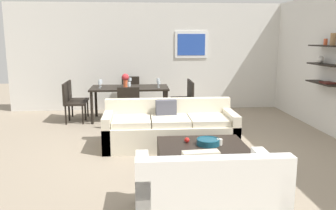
{
  "coord_description": "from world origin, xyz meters",
  "views": [
    {
      "loc": [
        -0.63,
        -5.48,
        1.87
      ],
      "look_at": [
        -0.16,
        0.2,
        0.75
      ],
      "focal_mm": 37.36,
      "sensor_mm": 36.0,
      "label": 1
    }
  ],
  "objects": [
    {
      "name": "dining_chair_head",
      "position": [
        -0.86,
        3.22,
        0.5
      ],
      "size": [
        0.44,
        0.44,
        0.88
      ],
      "color": "black",
      "rests_on": "ground"
    },
    {
      "name": "wine_glass_right_near",
      "position": [
        -0.2,
        2.27,
        0.86
      ],
      "size": [
        0.08,
        0.08,
        0.15
      ],
      "color": "silver",
      "rests_on": "dining_table"
    },
    {
      "name": "dining_table",
      "position": [
        -0.86,
        2.37,
        0.68
      ],
      "size": [
        1.74,
        0.87,
        0.75
      ],
      "color": "black",
      "rests_on": "ground"
    },
    {
      "name": "coffee_table",
      "position": [
        0.23,
        -0.85,
        0.19
      ],
      "size": [
        1.23,
        0.97,
        0.38
      ],
      "color": "black",
      "rests_on": "ground"
    },
    {
      "name": "wine_glass_right_far",
      "position": [
        -0.2,
        2.48,
        0.88
      ],
      "size": [
        0.08,
        0.08,
        0.18
      ],
      "color": "silver",
      "rests_on": "dining_table"
    },
    {
      "name": "sofa_beige",
      "position": [
        -0.12,
        0.34,
        0.29
      ],
      "size": [
        2.24,
        0.9,
        0.78
      ],
      "color": "beige",
      "rests_on": "ground"
    },
    {
      "name": "wine_glass_left_far",
      "position": [
        -1.51,
        2.48,
        0.86
      ],
      "size": [
        0.08,
        0.08,
        0.16
      ],
      "color": "silver",
      "rests_on": "dining_table"
    },
    {
      "name": "ground_plane",
      "position": [
        0.0,
        0.0,
        0.0
      ],
      "size": [
        18.0,
        18.0,
        0.0
      ],
      "primitive_type": "plane",
      "color": "gray"
    },
    {
      "name": "wine_glass_foot",
      "position": [
        -0.86,
        2.0,
        0.86
      ],
      "size": [
        0.07,
        0.07,
        0.16
      ],
      "color": "silver",
      "rests_on": "dining_table"
    },
    {
      "name": "dining_chair_right_far",
      "position": [
        0.42,
        2.57,
        0.5
      ],
      "size": [
        0.44,
        0.44,
        0.88
      ],
      "color": "black",
      "rests_on": "ground"
    },
    {
      "name": "wine_glass_left_near",
      "position": [
        -1.51,
        2.27,
        0.87
      ],
      "size": [
        0.07,
        0.07,
        0.18
      ],
      "color": "silver",
      "rests_on": "dining_table"
    },
    {
      "name": "back_wall_unit",
      "position": [
        0.3,
        3.53,
        1.35
      ],
      "size": [
        8.4,
        0.09,
        2.7
      ],
      "color": "silver",
      "rests_on": "ground"
    },
    {
      "name": "dining_chair_right_near",
      "position": [
        0.42,
        2.18,
        0.5
      ],
      "size": [
        0.44,
        0.44,
        0.88
      ],
      "color": "black",
      "rests_on": "ground"
    },
    {
      "name": "candle_jar",
      "position": [
        0.47,
        -0.87,
        0.42
      ],
      "size": [
        0.08,
        0.08,
        0.09
      ],
      "primitive_type": "cylinder",
      "color": "silver",
      "rests_on": "coffee_table"
    },
    {
      "name": "dining_chair_left_near",
      "position": [
        -2.13,
        2.18,
        0.5
      ],
      "size": [
        0.44,
        0.44,
        0.88
      ],
      "color": "black",
      "rests_on": "ground"
    },
    {
      "name": "loveseat_white",
      "position": [
        0.05,
        -2.14,
        0.29
      ],
      "size": [
        1.49,
        0.9,
        0.78
      ],
      "color": "white",
      "rests_on": "ground"
    },
    {
      "name": "apple_on_coffee_table",
      "position": [
        0.03,
        -0.73,
        0.42
      ],
      "size": [
        0.08,
        0.08,
        0.08
      ],
      "primitive_type": "sphere",
      "color": "red",
      "rests_on": "coffee_table"
    },
    {
      "name": "centerpiece_vase",
      "position": [
        -0.94,
        2.39,
        0.93
      ],
      "size": [
        0.16,
        0.16,
        0.3
      ],
      "color": "#D85933",
      "rests_on": "dining_table"
    },
    {
      "name": "decorative_bowl",
      "position": [
        0.31,
        -0.86,
        0.43
      ],
      "size": [
        0.33,
        0.33,
        0.09
      ],
      "color": "navy",
      "rests_on": "coffee_table"
    },
    {
      "name": "wine_glass_head",
      "position": [
        -0.86,
        2.75,
        0.87
      ],
      "size": [
        0.08,
        0.08,
        0.17
      ],
      "color": "silver",
      "rests_on": "dining_table"
    },
    {
      "name": "dining_chair_foot",
      "position": [
        -0.86,
        1.53,
        0.5
      ],
      "size": [
        0.44,
        0.44,
        0.88
      ],
      "color": "black",
      "rests_on": "ground"
    },
    {
      "name": "dining_chair_left_far",
      "position": [
        -2.13,
        2.57,
        0.5
      ],
      "size": [
        0.44,
        0.44,
        0.88
      ],
      "color": "black",
      "rests_on": "ground"
    }
  ]
}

